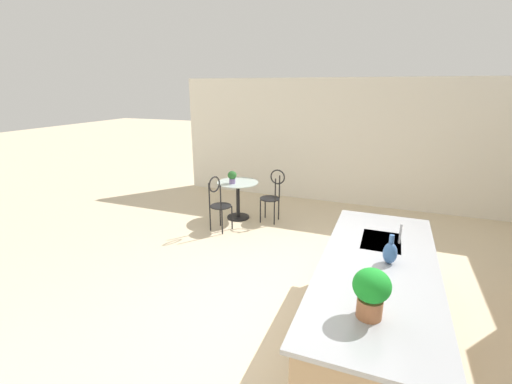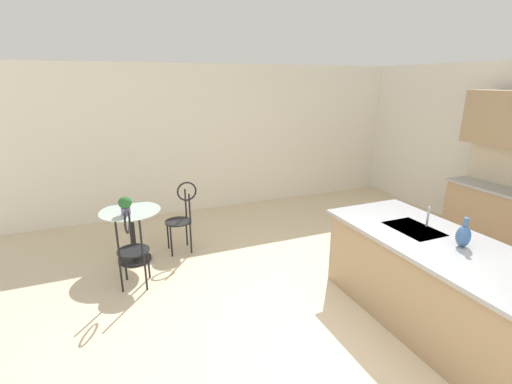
{
  "view_description": "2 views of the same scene",
  "coord_description": "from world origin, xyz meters",
  "px_view_note": "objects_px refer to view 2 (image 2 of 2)",
  "views": [
    {
      "loc": [
        3.45,
        0.84,
        2.52
      ],
      "look_at": [
        -0.59,
        -0.74,
        1.2
      ],
      "focal_mm": 24.45,
      "sensor_mm": 36.0,
      "label": 1
    },
    {
      "loc": [
        2.4,
        -2.04,
        2.42
      ],
      "look_at": [
        -1.6,
        -0.39,
        1.08
      ],
      "focal_mm": 25.52,
      "sensor_mm": 36.0,
      "label": 2
    }
  ],
  "objects_px": {
    "bistro_table": "(132,231)",
    "vase_on_counter": "(463,236)",
    "chair_near_window": "(182,214)",
    "potted_plant_on_table": "(125,204)",
    "chair_by_island": "(132,244)"
  },
  "relations": [
    {
      "from": "bistro_table",
      "to": "chair_near_window",
      "type": "distance_m",
      "value": 0.71
    },
    {
      "from": "bistro_table",
      "to": "vase_on_counter",
      "type": "xyz_separation_m",
      "value": [
        2.74,
        2.8,
        0.58
      ]
    },
    {
      "from": "vase_on_counter",
      "to": "chair_near_window",
      "type": "bearing_deg",
      "value": -143.16
    },
    {
      "from": "chair_near_window",
      "to": "vase_on_counter",
      "type": "relative_size",
      "value": 3.62
    },
    {
      "from": "chair_near_window",
      "to": "vase_on_counter",
      "type": "bearing_deg",
      "value": 36.84
    },
    {
      "from": "bistro_table",
      "to": "vase_on_counter",
      "type": "bearing_deg",
      "value": 45.6
    },
    {
      "from": "bistro_table",
      "to": "chair_near_window",
      "type": "height_order",
      "value": "chair_near_window"
    },
    {
      "from": "chair_by_island",
      "to": "potted_plant_on_table",
      "type": "xyz_separation_m",
      "value": [
        -0.6,
        -0.01,
        0.31
      ]
    },
    {
      "from": "chair_by_island",
      "to": "vase_on_counter",
      "type": "relative_size",
      "value": 3.62
    },
    {
      "from": "bistro_table",
      "to": "vase_on_counter",
      "type": "relative_size",
      "value": 2.78
    },
    {
      "from": "bistro_table",
      "to": "potted_plant_on_table",
      "type": "relative_size",
      "value": 3.31
    },
    {
      "from": "chair_near_window",
      "to": "chair_by_island",
      "type": "relative_size",
      "value": 1.0
    },
    {
      "from": "chair_by_island",
      "to": "potted_plant_on_table",
      "type": "bearing_deg",
      "value": -179.47
    },
    {
      "from": "bistro_table",
      "to": "potted_plant_on_table",
      "type": "distance_m",
      "value": 0.45
    },
    {
      "from": "vase_on_counter",
      "to": "chair_by_island",
      "type": "bearing_deg",
      "value": -125.27
    }
  ]
}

